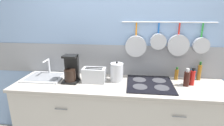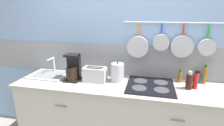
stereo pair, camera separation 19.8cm
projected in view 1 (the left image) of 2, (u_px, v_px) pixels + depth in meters
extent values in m
cube|color=#84A3CC|center=(122.00, 48.00, 2.27)|extent=(7.20, 0.06, 2.60)
cube|color=gray|center=(122.00, 60.00, 2.31)|extent=(7.20, 0.07, 0.40)
cylinder|color=#B7BABF|center=(168.00, 22.00, 2.06)|extent=(1.10, 0.02, 0.02)
cylinder|color=orange|center=(136.00, 29.00, 2.13)|extent=(0.02, 0.02, 0.15)
cylinder|color=#B7BABF|center=(136.00, 46.00, 2.15)|extent=(0.26, 0.07, 0.26)
cylinder|color=#1959B2|center=(159.00, 28.00, 2.10)|extent=(0.02, 0.02, 0.12)
cylinder|color=#B7BABF|center=(158.00, 42.00, 2.11)|extent=(0.19, 0.07, 0.19)
cylinder|color=red|center=(179.00, 29.00, 2.07)|extent=(0.02, 0.02, 0.13)
cylinder|color=#B7BABF|center=(178.00, 45.00, 2.10)|extent=(0.25, 0.05, 0.25)
cylinder|color=green|center=(202.00, 30.00, 2.05)|extent=(0.02, 0.02, 0.16)
cylinder|color=#B7BABF|center=(201.00, 45.00, 2.07)|extent=(0.19, 0.06, 0.19)
cube|color=#B7B2A8|center=(120.00, 120.00, 2.18)|extent=(2.47, 0.57, 0.90)
cylinder|color=slate|center=(61.00, 109.00, 1.89)|extent=(0.14, 0.01, 0.01)
cylinder|color=slate|center=(179.00, 117.00, 1.75)|extent=(0.14, 0.01, 0.01)
cube|color=#A59E93|center=(120.00, 85.00, 2.05)|extent=(2.51, 0.61, 0.03)
cube|color=#B7BABF|center=(45.00, 77.00, 2.24)|extent=(0.48, 0.38, 0.01)
cube|color=slate|center=(45.00, 76.00, 2.24)|extent=(0.41, 0.31, 0.00)
cylinder|color=#B7BABF|center=(49.00, 66.00, 2.35)|extent=(0.03, 0.03, 0.21)
cylinder|color=#B7BABF|center=(45.00, 61.00, 2.25)|extent=(0.02, 0.15, 0.02)
cube|color=black|center=(71.00, 81.00, 2.11)|extent=(0.18, 0.18, 0.02)
cube|color=black|center=(72.00, 67.00, 2.12)|extent=(0.16, 0.06, 0.33)
cylinder|color=black|center=(70.00, 75.00, 2.07)|extent=(0.14, 0.14, 0.14)
cube|color=black|center=(70.00, 56.00, 2.04)|extent=(0.16, 0.14, 0.02)
cube|color=#B7BABF|center=(94.00, 75.00, 2.08)|extent=(0.27, 0.14, 0.17)
cube|color=black|center=(93.00, 69.00, 2.03)|extent=(0.20, 0.03, 0.00)
cube|color=black|center=(94.00, 67.00, 2.08)|extent=(0.20, 0.03, 0.00)
cube|color=black|center=(82.00, 72.00, 2.09)|extent=(0.02, 0.02, 0.02)
cylinder|color=#B7BABF|center=(117.00, 72.00, 2.11)|extent=(0.15, 0.15, 0.22)
sphere|color=black|center=(117.00, 63.00, 2.07)|extent=(0.02, 0.02, 0.02)
cube|color=black|center=(150.00, 84.00, 2.03)|extent=(0.53, 0.53, 0.01)
cylinder|color=#38383D|center=(140.00, 87.00, 1.94)|extent=(0.16, 0.16, 0.00)
cylinder|color=#38383D|center=(162.00, 88.00, 1.92)|extent=(0.16, 0.16, 0.00)
cylinder|color=#38383D|center=(139.00, 80.00, 2.14)|extent=(0.16, 0.16, 0.00)
cylinder|color=#38383D|center=(159.00, 80.00, 2.12)|extent=(0.16, 0.16, 0.00)
cylinder|color=#8C5919|center=(176.00, 74.00, 2.17)|extent=(0.05, 0.05, 0.13)
cylinder|color=#194C19|center=(177.00, 68.00, 2.14)|extent=(0.03, 0.03, 0.03)
cylinder|color=#33140F|center=(187.00, 79.00, 1.98)|extent=(0.07, 0.07, 0.17)
cylinder|color=beige|center=(188.00, 70.00, 1.95)|extent=(0.04, 0.04, 0.04)
cylinder|color=red|center=(192.00, 78.00, 2.00)|extent=(0.05, 0.05, 0.17)
cylinder|color=black|center=(193.00, 69.00, 1.97)|extent=(0.03, 0.03, 0.04)
cylinder|color=navy|center=(193.00, 75.00, 2.18)|extent=(0.06, 0.06, 0.12)
cylinder|color=black|center=(194.00, 69.00, 2.16)|extent=(0.03, 0.03, 0.03)
cylinder|color=#8C5919|center=(199.00, 72.00, 2.15)|extent=(0.05, 0.05, 0.19)
cylinder|color=#194C19|center=(201.00, 63.00, 2.12)|extent=(0.03, 0.03, 0.04)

